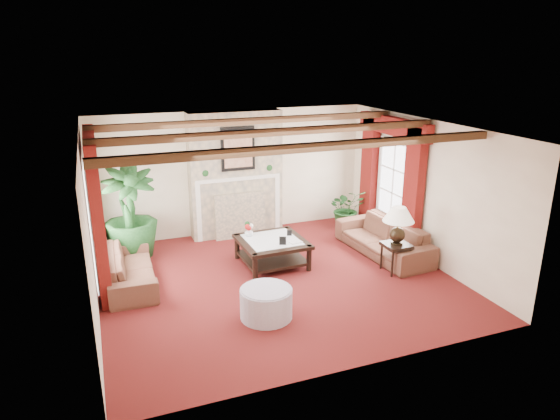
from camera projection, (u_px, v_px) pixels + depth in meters
name	position (u px, v px, depth m)	size (l,w,h in m)	color
floor	(277.00, 280.00, 8.86)	(6.00, 6.00, 0.00)	#4B0D11
ceiling	(277.00, 128.00, 8.03)	(6.00, 6.00, 0.00)	white
back_wall	(233.00, 172.00, 10.89)	(6.00, 0.02, 2.70)	beige
left_wall	(89.00, 230.00, 7.43)	(0.02, 5.50, 2.70)	beige
right_wall	(425.00, 191.00, 9.46)	(0.02, 5.50, 2.70)	beige
ceiling_beams	(277.00, 132.00, 8.05)	(6.00, 3.00, 0.12)	#341D10
fireplace	(234.00, 111.00, 10.30)	(2.00, 0.52, 2.70)	tan
french_door_left	(84.00, 165.00, 8.09)	(0.10, 1.10, 2.16)	white
french_door_right	(397.00, 142.00, 10.10)	(0.10, 1.10, 2.16)	white
curtains_left	(89.00, 138.00, 8.00)	(0.20, 2.40, 2.55)	#550E0B
curtains_right	(394.00, 121.00, 9.93)	(0.20, 2.40, 2.55)	#550E0B
sofa_left	(130.00, 263.00, 8.64)	(0.64, 2.01, 0.78)	black
sofa_right	(384.00, 233.00, 9.90)	(0.82, 2.28, 0.88)	black
potted_palm	(131.00, 233.00, 9.68)	(1.10, 1.87, 1.03)	black
small_plant	(347.00, 213.00, 11.39)	(0.98, 1.05, 0.72)	black
coffee_table	(272.00, 252.00, 9.45)	(1.21, 1.21, 0.49)	black
side_table	(395.00, 257.00, 9.15)	(0.46, 0.46, 0.54)	black
ottoman	(266.00, 303.00, 7.58)	(0.80, 0.80, 0.47)	gray
table_lamp	(398.00, 225.00, 8.96)	(0.57, 0.57, 0.72)	black
flower_vase	(249.00, 232.00, 9.54)	(0.17, 0.18, 0.17)	silver
book	(288.00, 235.00, 9.19)	(0.23, 0.07, 0.32)	black
photo_frame_a	(283.00, 241.00, 9.10)	(0.13, 0.02, 0.17)	black
photo_frame_b	(289.00, 233.00, 9.55)	(0.09, 0.02, 0.12)	black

